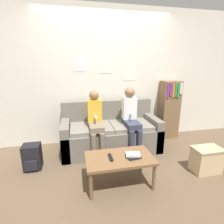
# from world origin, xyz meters

# --- Properties ---
(ground_plane) EXTENTS (10.00, 10.00, 0.00)m
(ground_plane) POSITION_xyz_m (0.00, 0.00, 0.00)
(ground_plane) COLOR brown
(wall_back) EXTENTS (8.00, 0.06, 2.60)m
(wall_back) POSITION_xyz_m (0.00, 0.99, 1.30)
(wall_back) COLOR silver
(wall_back) RESTS_ON ground_plane
(couch) EXTENTS (1.75, 0.78, 0.87)m
(couch) POSITION_xyz_m (0.00, 0.50, 0.30)
(couch) COLOR #6B665B
(couch) RESTS_ON ground_plane
(coffee_table) EXTENTS (0.87, 0.50, 0.40)m
(coffee_table) POSITION_xyz_m (-0.09, -0.52, 0.35)
(coffee_table) COLOR brown
(coffee_table) RESTS_ON ground_plane
(person_left) EXTENTS (0.24, 0.54, 1.12)m
(person_left) POSITION_xyz_m (-0.29, 0.32, 0.63)
(person_left) COLOR #756656
(person_left) RESTS_ON ground_plane
(person_right) EXTENTS (0.24, 0.54, 1.16)m
(person_right) POSITION_xyz_m (0.33, 0.32, 0.65)
(person_right) COLOR #33384C
(person_right) RESTS_ON ground_plane
(tv_remote) EXTENTS (0.04, 0.17, 0.02)m
(tv_remote) POSITION_xyz_m (-0.21, -0.53, 0.41)
(tv_remote) COLOR black
(tv_remote) RESTS_ON coffee_table
(book_stack) EXTENTS (0.20, 0.17, 0.05)m
(book_stack) POSITION_xyz_m (0.08, -0.56, 0.42)
(book_stack) COLOR black
(book_stack) RESTS_ON coffee_table
(bookshelf) EXTENTS (0.38, 0.30, 1.22)m
(bookshelf) POSITION_xyz_m (1.34, 0.79, 0.61)
(bookshelf) COLOR brown
(bookshelf) RESTS_ON ground_plane
(storage_box) EXTENTS (0.41, 0.27, 0.38)m
(storage_box) POSITION_xyz_m (1.23, -0.53, 0.19)
(storage_box) COLOR #CCB284
(storage_box) RESTS_ON ground_plane
(backpack) EXTENTS (0.25, 0.25, 0.39)m
(backpack) POSITION_xyz_m (-1.29, 0.09, 0.19)
(backpack) COLOR black
(backpack) RESTS_ON ground_plane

